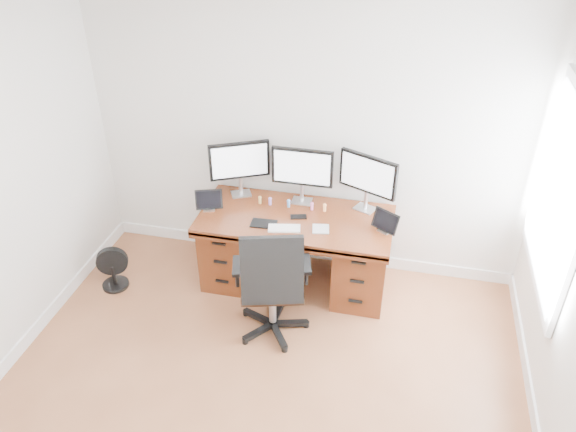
% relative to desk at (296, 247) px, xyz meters
% --- Properties ---
extents(back_wall, '(4.00, 0.10, 2.70)m').
position_rel_desk_xyz_m(back_wall, '(0.00, 0.42, 0.95)').
color(back_wall, silver).
rests_on(back_wall, ground).
extents(desk, '(1.70, 0.80, 0.75)m').
position_rel_desk_xyz_m(desk, '(0.00, 0.00, 0.00)').
color(desk, '#582611').
rests_on(desk, ground).
extents(office_chair, '(0.71, 0.71, 1.09)m').
position_rel_desk_xyz_m(office_chair, '(-0.05, -0.71, -0.04)').
color(office_chair, black).
rests_on(office_chair, ground).
extents(floor_fan, '(0.29, 0.25, 0.42)m').
position_rel_desk_xyz_m(floor_fan, '(-1.64, -0.44, -0.20)').
color(floor_fan, black).
rests_on(floor_fan, ground).
extents(monitor_left, '(0.51, 0.28, 0.53)m').
position_rel_desk_xyz_m(monitor_left, '(-0.58, 0.24, 0.68)').
color(monitor_left, silver).
rests_on(monitor_left, desk).
extents(monitor_center, '(0.55, 0.14, 0.53)m').
position_rel_desk_xyz_m(monitor_center, '(0.00, 0.24, 0.68)').
color(monitor_center, silver).
rests_on(monitor_center, desk).
extents(monitor_right, '(0.52, 0.26, 0.53)m').
position_rel_desk_xyz_m(monitor_right, '(0.58, 0.24, 0.68)').
color(monitor_right, silver).
rests_on(monitor_right, desk).
extents(tablet_left, '(0.25, 0.14, 0.19)m').
position_rel_desk_xyz_m(tablet_left, '(-0.78, -0.08, 0.43)').
color(tablet_left, silver).
rests_on(tablet_left, desk).
extents(tablet_right, '(0.24, 0.18, 0.19)m').
position_rel_desk_xyz_m(tablet_right, '(0.78, -0.08, 0.43)').
color(tablet_right, silver).
rests_on(tablet_right, desk).
extents(keyboard, '(0.29, 0.17, 0.01)m').
position_rel_desk_xyz_m(keyboard, '(-0.05, -0.24, 0.36)').
color(keyboard, white).
rests_on(keyboard, desk).
extents(trackpad, '(0.16, 0.16, 0.01)m').
position_rel_desk_xyz_m(trackpad, '(0.25, -0.17, 0.35)').
color(trackpad, '#B8BBC0').
rests_on(trackpad, desk).
extents(drawing_tablet, '(0.23, 0.15, 0.01)m').
position_rel_desk_xyz_m(drawing_tablet, '(-0.24, -0.20, 0.35)').
color(drawing_tablet, black).
rests_on(drawing_tablet, desk).
extents(phone, '(0.16, 0.10, 0.01)m').
position_rel_desk_xyz_m(phone, '(0.03, -0.03, 0.35)').
color(phone, black).
rests_on(phone, desk).
extents(figurine_yellow, '(0.03, 0.03, 0.08)m').
position_rel_desk_xyz_m(figurine_yellow, '(-0.36, 0.12, 0.39)').
color(figurine_yellow, tan).
rests_on(figurine_yellow, desk).
extents(figurine_purple, '(0.03, 0.03, 0.08)m').
position_rel_desk_xyz_m(figurine_purple, '(-0.27, 0.12, 0.39)').
color(figurine_purple, '#9D74D8').
rests_on(figurine_purple, desk).
extents(figurine_blue, '(0.03, 0.03, 0.08)m').
position_rel_desk_xyz_m(figurine_blue, '(-0.10, 0.12, 0.39)').
color(figurine_blue, '#5293DD').
rests_on(figurine_blue, desk).
extents(figurine_pink, '(0.03, 0.03, 0.08)m').
position_rel_desk_xyz_m(figurine_pink, '(0.12, 0.12, 0.39)').
color(figurine_pink, pink).
rests_on(figurine_pink, desk).
extents(figurine_orange, '(0.03, 0.03, 0.08)m').
position_rel_desk_xyz_m(figurine_orange, '(0.23, 0.12, 0.39)').
color(figurine_orange, '#F8A559').
rests_on(figurine_orange, desk).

